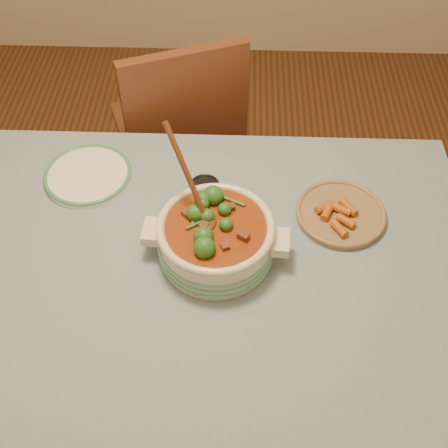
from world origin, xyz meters
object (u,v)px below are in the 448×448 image
dining_table (180,282)px  chair_far (181,130)px  stew_casserole (216,236)px  condiment_bowl (205,189)px  fried_plate (341,213)px  white_plate (88,175)px

dining_table → chair_far: (-0.07, 0.80, -0.11)m
stew_casserole → chair_far: (-0.18, 0.77, -0.28)m
condiment_bowl → fried_plate: bearing=-10.5°
dining_table → fried_plate: bearing=21.9°
stew_casserole → white_plate: 0.51m
condiment_bowl → chair_far: 0.60m
condiment_bowl → chair_far: size_ratio=0.11×
dining_table → condiment_bowl: condiment_bowl is taller
white_plate → condiment_bowl: size_ratio=2.83×
dining_table → chair_far: bearing=95.1°
dining_table → stew_casserole: stew_casserole is taller
stew_casserole → chair_far: 0.84m
white_plate → condiment_bowl: bearing=-9.1°
dining_table → white_plate: 0.46m
white_plate → fried_plate: fried_plate is taller
chair_far → white_plate: bearing=42.8°
dining_table → stew_casserole: (0.10, 0.03, 0.17)m
stew_casserole → condiment_bowl: (-0.04, 0.23, -0.05)m
white_plate → fried_plate: size_ratio=1.01×
white_plate → condiment_bowl: 0.38m
condiment_bowl → chair_far: (-0.13, 0.54, -0.23)m
white_plate → chair_far: (0.24, 0.48, -0.22)m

